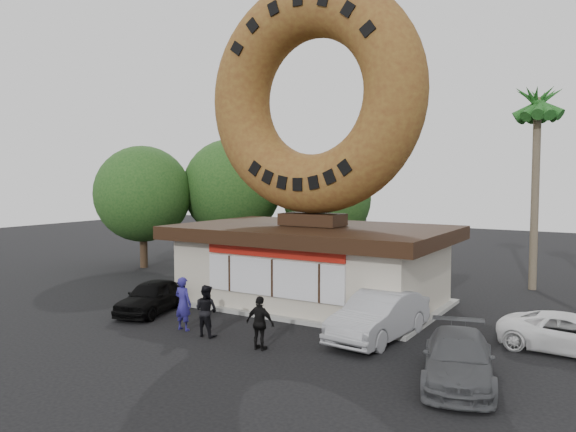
% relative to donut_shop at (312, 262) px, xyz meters
% --- Properties ---
extents(ground, '(90.00, 90.00, 0.00)m').
position_rel_donut_shop_xyz_m(ground, '(0.00, -5.98, -1.77)').
color(ground, black).
rests_on(ground, ground).
extents(donut_shop, '(11.20, 7.20, 3.80)m').
position_rel_donut_shop_xyz_m(donut_shop, '(0.00, 0.00, 0.00)').
color(donut_shop, '#BAB59F').
rests_on(donut_shop, ground).
extents(giant_donut, '(9.67, 2.46, 9.67)m').
position_rel_donut_shop_xyz_m(giant_donut, '(0.00, 0.02, 6.87)').
color(giant_donut, olive).
rests_on(giant_donut, donut_shop).
extents(tree_west, '(6.00, 6.00, 7.65)m').
position_rel_donut_shop_xyz_m(tree_west, '(-9.50, 7.02, 2.87)').
color(tree_west, '#473321').
rests_on(tree_west, ground).
extents(tree_mid, '(5.20, 5.20, 6.63)m').
position_rel_donut_shop_xyz_m(tree_mid, '(-4.00, 9.02, 2.25)').
color(tree_mid, '#473321').
rests_on(tree_mid, ground).
extents(tree_far, '(5.60, 5.60, 7.14)m').
position_rel_donut_shop_xyz_m(tree_far, '(-13.00, 3.02, 2.56)').
color(tree_far, '#473321').
rests_on(tree_far, ground).
extents(palm_near, '(2.60, 2.60, 9.75)m').
position_rel_donut_shop_xyz_m(palm_near, '(7.50, 8.02, 6.65)').
color(palm_near, '#726651').
rests_on(palm_near, ground).
extents(street_lamp, '(2.11, 0.20, 8.00)m').
position_rel_donut_shop_xyz_m(street_lamp, '(-1.86, 10.02, 2.72)').
color(street_lamp, '#59595E').
rests_on(street_lamp, ground).
extents(person_left, '(0.69, 0.46, 1.87)m').
position_rel_donut_shop_xyz_m(person_left, '(-1.80, -5.99, -0.83)').
color(person_left, navy).
rests_on(person_left, ground).
extents(person_center, '(0.85, 0.66, 1.73)m').
position_rel_donut_shop_xyz_m(person_center, '(-0.65, -6.15, -0.90)').
color(person_center, black).
rests_on(person_center, ground).
extents(person_right, '(0.99, 0.42, 1.67)m').
position_rel_donut_shop_xyz_m(person_right, '(1.75, -6.44, -0.93)').
color(person_right, black).
rests_on(person_right, ground).
extents(car_black, '(2.44, 4.02, 1.28)m').
position_rel_donut_shop_xyz_m(car_black, '(-4.56, -4.77, -1.13)').
color(car_black, black).
rests_on(car_black, ground).
extents(car_silver, '(2.01, 4.79, 1.54)m').
position_rel_donut_shop_xyz_m(car_silver, '(4.41, -3.42, -1.00)').
color(car_silver, '#A5A6AA').
rests_on(car_silver, ground).
extents(car_grey, '(2.80, 4.62, 1.25)m').
position_rel_donut_shop_xyz_m(car_grey, '(7.68, -6.02, -1.14)').
color(car_grey, '#535558').
rests_on(car_grey, ground).
extents(car_white, '(4.32, 2.21, 1.17)m').
position_rel_donut_shop_xyz_m(car_white, '(9.98, -1.79, -1.18)').
color(car_white, white).
rests_on(car_white, ground).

